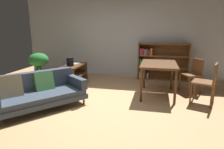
% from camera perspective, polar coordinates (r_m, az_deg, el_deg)
% --- Properties ---
extents(ground_plane, '(8.16, 8.16, 0.00)m').
position_cam_1_polar(ground_plane, '(4.37, -3.22, -8.34)').
color(ground_plane, tan).
extents(back_wall_panel, '(6.80, 0.10, 2.70)m').
position_cam_1_polar(back_wall_panel, '(6.71, 3.07, 11.03)').
color(back_wall_panel, silver).
rests_on(back_wall_panel, ground_plane).
extents(fabric_couch, '(1.76, 1.91, 0.75)m').
position_cam_1_polar(fabric_couch, '(4.34, -20.85, -4.59)').
color(fabric_couch, brown).
rests_on(fabric_couch, ground_plane).
extents(media_console, '(0.43, 1.04, 0.61)m').
position_cam_1_polar(media_console, '(5.69, -10.86, -0.24)').
color(media_console, '#56351E').
rests_on(media_console, ground_plane).
extents(open_laptop, '(0.47, 0.40, 0.07)m').
position_cam_1_polar(open_laptop, '(5.82, -11.37, 3.27)').
color(open_laptop, silver).
rests_on(open_laptop, media_console).
extents(desk_speaker, '(0.19, 0.19, 0.23)m').
position_cam_1_polar(desk_speaker, '(5.47, -11.96, 3.65)').
color(desk_speaker, black).
rests_on(desk_speaker, media_console).
extents(potted_floor_plant, '(0.54, 0.56, 0.93)m').
position_cam_1_polar(potted_floor_plant, '(5.94, -20.34, 3.11)').
color(potted_floor_plant, '#333338').
rests_on(potted_floor_plant, ground_plane).
extents(dining_table, '(0.82, 1.20, 0.79)m').
position_cam_1_polar(dining_table, '(4.86, 13.30, 2.16)').
color(dining_table, '#56351E').
rests_on(dining_table, ground_plane).
extents(dining_chair_near, '(0.54, 0.55, 0.85)m').
position_cam_1_polar(dining_chair_near, '(5.42, 22.36, 0.38)').
color(dining_chair_near, brown).
rests_on(dining_chair_near, ground_plane).
extents(dining_chair_far, '(0.57, 0.57, 0.90)m').
position_cam_1_polar(dining_chair_far, '(4.66, 25.82, -1.63)').
color(dining_chair_far, brown).
rests_on(dining_chair_far, ground_plane).
extents(bookshelf, '(1.55, 0.35, 1.15)m').
position_cam_1_polar(bookshelf, '(6.50, 13.41, 3.70)').
color(bookshelf, brown).
rests_on(bookshelf, ground_plane).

